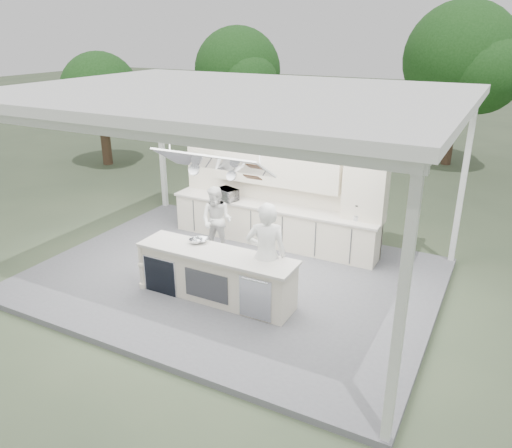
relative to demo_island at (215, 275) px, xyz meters
The scene contains 12 objects.
ground 1.10m from the demo_island, 101.07° to the left, with size 90.00×90.00×0.00m, color #4C583D.
stage_deck 1.07m from the demo_island, 101.07° to the left, with size 8.00×6.00×0.12m, color slate.
tent 3.25m from the demo_island, 101.05° to the left, with size 8.20×6.20×3.86m.
demo_island is the anchor object (origin of this frame).
back_counter 2.82m from the demo_island, 93.63° to the left, with size 5.08×0.72×0.95m.
back_wall_unit 3.19m from the demo_island, 84.98° to the left, with size 5.05×0.48×2.25m.
tree_cluster 11.02m from the demo_island, 91.82° to the left, with size 19.55×9.40×5.85m.
head_chef 1.10m from the demo_island, 12.56° to the left, with size 0.73×0.48×2.00m, color white.
sous_chef 2.10m from the demo_island, 120.92° to the left, with size 0.75×0.58×1.54m, color white.
toaster_oven 3.02m from the demo_island, 116.21° to the left, with size 0.51×0.34×0.28m, color #B7B9BE.
bowl_large 0.75m from the demo_island, 151.53° to the left, with size 0.28×0.28×0.07m, color silver.
bowl_small 0.76m from the demo_island, 161.19° to the left, with size 0.26×0.26×0.08m, color silver.
Camera 1 is at (4.70, -7.90, 4.90)m, focal length 35.00 mm.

